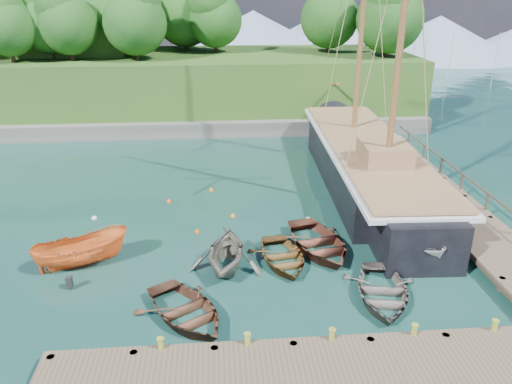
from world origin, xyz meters
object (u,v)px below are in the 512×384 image
rowboat_2 (283,263)px  schooner (366,168)px  rowboat_3 (381,299)px  cabin_boat_white (403,257)px  rowboat_0 (186,318)px  motorboat_orange (84,265)px  rowboat_4 (318,250)px  rowboat_1 (226,268)px

rowboat_2 → schooner: size_ratio=0.14×
rowboat_3 → cabin_boat_white: size_ratio=0.96×
rowboat_0 → rowboat_2: 5.87m
motorboat_orange → schooner: (16.10, 8.81, 1.18)m
rowboat_4 → rowboat_3: bearing=-80.0°
rowboat_0 → motorboat_orange: 6.72m
rowboat_1 → rowboat_3: bearing=-16.1°
rowboat_1 → rowboat_4: 4.80m
rowboat_1 → motorboat_orange: size_ratio=0.91×
rowboat_0 → rowboat_3: rowboat_0 is taller
rowboat_1 → motorboat_orange: rowboat_1 is taller
rowboat_3 → cabin_boat_white: bearing=68.1°
rowboat_2 → schooner: schooner is taller
rowboat_3 → motorboat_orange: size_ratio=1.01×
rowboat_2 → motorboat_orange: motorboat_orange is taller
cabin_boat_white → rowboat_0: bearing=176.4°
rowboat_4 → schooner: 9.66m
rowboat_1 → rowboat_2: rowboat_1 is taller
rowboat_0 → schooner: schooner is taller
cabin_boat_white → rowboat_1: bearing=157.5°
schooner → motorboat_orange: bearing=-149.1°
rowboat_0 → rowboat_1: 4.01m
schooner → rowboat_2: bearing=-123.4°
rowboat_3 → cabin_boat_white: 3.92m
rowboat_2 → cabin_boat_white: cabin_boat_white is taller
rowboat_0 → cabin_boat_white: bearing=-11.8°
rowboat_0 → rowboat_1: bearing=32.2°
rowboat_4 → rowboat_2: bearing=-163.6°
rowboat_0 → rowboat_4: bearing=5.7°
rowboat_1 → motorboat_orange: (-6.71, 0.85, 0.00)m
rowboat_0 → schooner: 17.36m
rowboat_4 → cabin_boat_white: 4.12m
rowboat_4 → schooner: size_ratio=0.17×
rowboat_1 → rowboat_2: size_ratio=0.98×
rowboat_2 → schooner: bearing=46.1°
rowboat_0 → rowboat_1: (1.70, 3.63, 0.00)m
rowboat_0 → cabin_boat_white: 11.01m
rowboat_4 → rowboat_1: bearing=-176.4°
cabin_boat_white → schooner: (0.81, 9.35, 1.18)m
rowboat_1 → rowboat_4: size_ratio=0.80×
rowboat_1 → schooner: bearing=54.5°
cabin_boat_white → rowboat_2: bearing=155.7°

